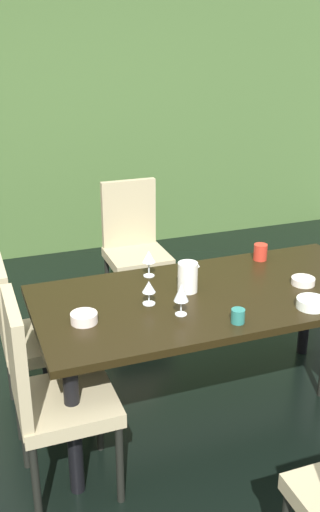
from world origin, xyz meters
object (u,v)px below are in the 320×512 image
at_px(chair_left_near, 47,390).
at_px(cup_corner, 238,316).
at_px(serving_bowl_center, 84,318).
at_px(wine_glass_front, 149,288).
at_px(dining_table, 213,307).
at_px(serving_bowl_near_window, 303,281).
at_px(chair_left_far, 29,331).
at_px(chair_head_far, 134,242).
at_px(serving_bowl_east, 311,303).
at_px(wine_glass_west, 181,293).
at_px(pitcher_rear, 188,277).
at_px(cup_near_shelf, 260,252).
at_px(wine_glass_north, 149,257).

height_order(chair_left_near, cup_corner, chair_left_near).
relative_size(chair_left_near, serving_bowl_center, 7.70).
relative_size(wine_glass_front, cup_corner, 1.80).
relative_size(dining_table, serving_bowl_near_window, 14.78).
relative_size(chair_left_far, wine_glass_front, 7.54).
bearing_deg(chair_left_far, serving_bowl_near_window, 75.88).
bearing_deg(serving_bowl_center, chair_left_near, -136.19).
relative_size(chair_head_far, chair_left_near, 1.00).
height_order(chair_left_near, serving_bowl_near_window, chair_left_near).
bearing_deg(serving_bowl_east, wine_glass_west, 166.25).
xyz_separation_m(dining_table, serving_bowl_center, (-0.73, -0.08, 0.11)).
bearing_deg(wine_glass_front, wine_glass_west, -56.37).
distance_m(chair_left_near, serving_bowl_east, 1.36).
height_order(serving_bowl_near_window, pitcher_rear, pitcher_rear).
bearing_deg(chair_left_near, cup_corner, 87.78).
bearing_deg(chair_head_far, wine_glass_front, 75.55).
bearing_deg(dining_table, serving_bowl_near_window, -7.36).
bearing_deg(dining_table, cup_near_shelf, 35.53).
distance_m(serving_bowl_center, cup_corner, 0.74).
height_order(chair_left_far, pitcher_rear, chair_left_far).
bearing_deg(wine_glass_north, chair_left_near, -137.89).
distance_m(wine_glass_west, serving_bowl_east, 0.67).
distance_m(serving_bowl_near_window, cup_near_shelf, 0.40).
height_order(dining_table, serving_bowl_near_window, serving_bowl_near_window).
height_order(chair_left_near, cup_near_shelf, chair_left_near).
bearing_deg(wine_glass_front, serving_bowl_east, -23.15).
relative_size(chair_left_near, cup_near_shelf, 10.20).
bearing_deg(dining_table, chair_left_far, 162.39).
bearing_deg(serving_bowl_east, serving_bowl_near_window, 64.72).
distance_m(chair_head_far, wine_glass_north, 1.10).
height_order(chair_left_far, serving_bowl_near_window, chair_left_far).
height_order(wine_glass_north, cup_near_shelf, wine_glass_north).
xyz_separation_m(serving_bowl_near_window, cup_corner, (-0.55, -0.27, 0.02)).
bearing_deg(cup_near_shelf, chair_left_near, -155.94).
bearing_deg(wine_glass_front, cup_near_shelf, 21.80).
height_order(wine_glass_west, serving_bowl_east, wine_glass_west).
height_order(chair_head_far, pitcher_rear, chair_head_far).
bearing_deg(chair_left_near, serving_bowl_near_window, 99.12).
xyz_separation_m(serving_bowl_center, pitcher_rear, (0.61, 0.15, 0.06)).
relative_size(wine_glass_west, wine_glass_north, 1.06).
bearing_deg(chair_head_far, serving_bowl_center, 63.83).
xyz_separation_m(wine_glass_front, serving_bowl_east, (0.76, -0.32, -0.07)).
bearing_deg(dining_table, pitcher_rear, 149.04).
relative_size(dining_table, chair_head_far, 1.89).
height_order(dining_table, chair_head_far, chair_head_far).
xyz_separation_m(dining_table, chair_left_far, (-0.95, 0.30, -0.12)).
bearing_deg(chair_left_near, wine_glass_north, 132.11).
bearing_deg(wine_glass_west, dining_table, 32.74).
bearing_deg(chair_left_far, serving_bowl_east, 64.97).
bearing_deg(pitcher_rear, cup_corner, -77.80).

